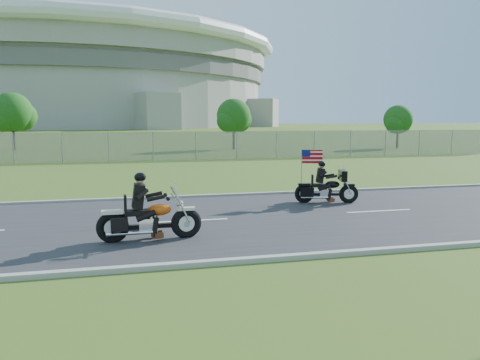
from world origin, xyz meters
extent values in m
plane|color=#355219|center=(0.00, 0.00, 0.00)|extent=(420.00, 420.00, 0.00)
cube|color=#28282B|center=(0.00, 0.00, 0.02)|extent=(120.00, 8.00, 0.04)
cube|color=#9E9B93|center=(0.00, 4.05, 0.05)|extent=(120.00, 0.18, 0.12)
cube|color=#9E9B93|center=(0.00, -4.05, 0.05)|extent=(120.00, 0.18, 0.12)
cube|color=gray|center=(-5.00, 20.00, 1.00)|extent=(60.00, 0.03, 2.00)
cylinder|color=#A3A099|center=(-20.00, 170.00, 10.00)|extent=(130.00, 130.00, 20.00)
cylinder|color=#605E5B|center=(-20.00, 170.00, 17.00)|extent=(132.00, 132.00, 4.00)
cylinder|color=#A3A099|center=(-20.00, 170.00, 23.00)|extent=(134.00, 134.00, 6.00)
torus|color=white|center=(-20.00, 170.00, 27.00)|extent=(140.40, 140.40, 4.40)
cylinder|color=#382316|center=(6.00, 30.00, 1.26)|extent=(0.22, 0.22, 2.52)
sphere|color=#154E16|center=(6.00, 30.00, 3.15)|extent=(3.20, 3.20, 3.20)
sphere|color=#154E16|center=(6.64, 30.48, 2.79)|extent=(2.40, 2.40, 2.40)
sphere|color=#154E16|center=(5.44, 29.60, 2.70)|extent=(2.24, 2.24, 2.24)
cylinder|color=#382316|center=(-14.00, 34.00, 1.40)|extent=(0.22, 0.22, 2.80)
sphere|color=#154E16|center=(-14.00, 34.00, 3.50)|extent=(3.60, 3.60, 3.60)
sphere|color=#154E16|center=(-13.28, 34.54, 3.10)|extent=(2.70, 2.70, 2.70)
sphere|color=#154E16|center=(-14.63, 33.55, 3.00)|extent=(2.52, 2.52, 2.52)
cylinder|color=#382316|center=(22.00, 28.00, 1.12)|extent=(0.22, 0.22, 2.24)
sphere|color=#154E16|center=(22.00, 28.00, 2.80)|extent=(2.80, 2.80, 2.80)
sphere|color=#154E16|center=(22.56, 28.42, 2.48)|extent=(2.10, 2.10, 2.10)
sphere|color=#154E16|center=(21.51, 27.65, 2.40)|extent=(1.96, 1.96, 1.96)
torus|color=black|center=(-2.32, -1.81, 0.39)|extent=(0.77, 0.21, 0.77)
torus|color=black|center=(-4.08, -1.87, 0.39)|extent=(0.77, 0.21, 0.77)
ellipsoid|color=#DC4F10|center=(-2.97, -1.83, 0.76)|extent=(0.59, 0.35, 0.29)
cube|color=black|center=(-3.51, -1.85, 0.72)|extent=(0.58, 0.33, 0.12)
cube|color=black|center=(-3.46, -1.85, 1.13)|extent=(0.26, 0.42, 0.57)
sphere|color=black|center=(-3.41, -1.85, 1.57)|extent=(0.29, 0.29, 0.28)
cube|color=silver|center=(-2.56, -1.82, 1.26)|extent=(0.06, 0.48, 0.41)
torus|color=black|center=(3.74, 1.61, 0.35)|extent=(0.69, 0.34, 0.67)
torus|color=black|center=(2.26, 2.02, 0.35)|extent=(0.69, 0.34, 0.67)
ellipsoid|color=black|center=(3.19, 1.76, 0.67)|extent=(0.57, 0.42, 0.25)
cube|color=black|center=(2.74, 1.89, 0.64)|extent=(0.55, 0.40, 0.11)
cube|color=black|center=(2.78, 1.87, 0.99)|extent=(0.31, 0.41, 0.50)
sphere|color=black|center=(2.83, 1.86, 1.38)|extent=(0.30, 0.30, 0.24)
cube|color=black|center=(3.52, 1.67, 0.99)|extent=(0.39, 0.75, 0.36)
cube|color=#B70C11|center=(2.57, 2.12, 1.63)|extent=(0.70, 0.21, 0.47)
camera|label=1|loc=(-3.64, -13.10, 2.98)|focal=35.00mm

